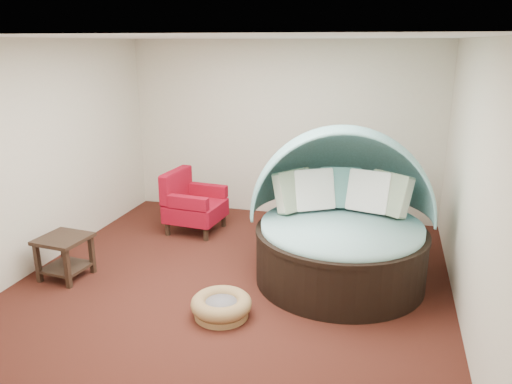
% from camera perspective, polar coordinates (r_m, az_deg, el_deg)
% --- Properties ---
extents(floor, '(5.00, 5.00, 0.00)m').
position_cam_1_polar(floor, '(6.16, -2.24, -9.76)').
color(floor, '#441B13').
rests_on(floor, ground).
extents(wall_back, '(5.00, 0.00, 5.00)m').
position_cam_1_polar(wall_back, '(8.05, 3.00, 7.09)').
color(wall_back, beige).
rests_on(wall_back, floor).
extents(wall_front, '(5.00, 0.00, 5.00)m').
position_cam_1_polar(wall_front, '(3.49, -14.92, -6.58)').
color(wall_front, beige).
rests_on(wall_front, floor).
extents(wall_left, '(0.00, 5.00, 5.00)m').
position_cam_1_polar(wall_left, '(6.84, -22.84, 4.07)').
color(wall_left, beige).
rests_on(wall_left, floor).
extents(wall_right, '(0.00, 5.00, 5.00)m').
position_cam_1_polar(wall_right, '(5.49, 23.36, 1.12)').
color(wall_right, beige).
rests_on(wall_right, floor).
extents(ceiling, '(5.00, 5.00, 0.00)m').
position_cam_1_polar(ceiling, '(5.51, -2.59, 17.27)').
color(ceiling, white).
rests_on(ceiling, wall_back).
extents(canopy_daybed, '(2.35, 2.29, 1.84)m').
position_cam_1_polar(canopy_daybed, '(5.97, 9.76, -2.03)').
color(canopy_daybed, black).
rests_on(canopy_daybed, floor).
extents(pet_basket, '(0.85, 0.85, 0.22)m').
position_cam_1_polar(pet_basket, '(5.34, -3.98, -12.85)').
color(pet_basket, olive).
rests_on(pet_basket, floor).
extents(red_armchair, '(0.85, 0.85, 0.92)m').
position_cam_1_polar(red_armchair, '(7.55, -7.34, -1.33)').
color(red_armchair, black).
rests_on(red_armchair, floor).
extents(side_table, '(0.59, 0.59, 0.52)m').
position_cam_1_polar(side_table, '(6.46, -21.04, -6.35)').
color(side_table, black).
rests_on(side_table, floor).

